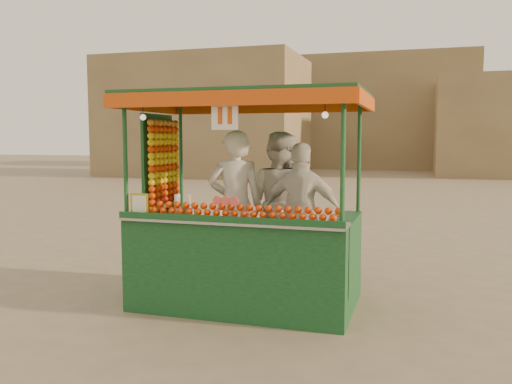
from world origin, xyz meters
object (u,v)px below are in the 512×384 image
(juice_cart, at_px, (240,238))
(vendor_middle, at_px, (279,203))
(vendor_right, at_px, (302,213))
(vendor_left, at_px, (235,205))

(juice_cart, height_order, vendor_middle, juice_cart)
(vendor_middle, height_order, vendor_right, vendor_middle)
(vendor_left, bearing_deg, vendor_right, 165.47)
(juice_cart, distance_m, vendor_right, 0.77)
(vendor_left, distance_m, vendor_right, 0.78)
(juice_cart, distance_m, vendor_left, 0.38)
(vendor_middle, xyz_separation_m, vendor_right, (0.36, -0.38, -0.06))
(juice_cart, xyz_separation_m, vendor_right, (0.70, 0.13, 0.29))
(vendor_left, bearing_deg, vendor_middle, -152.43)
(vendor_right, bearing_deg, juice_cart, 11.81)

